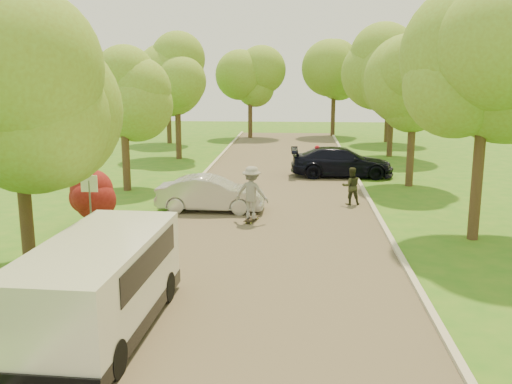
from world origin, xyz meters
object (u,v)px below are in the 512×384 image
(skateboarder, at_px, (252,193))
(person_striped, at_px, (317,160))
(person_olive, at_px, (351,186))
(street_sign, at_px, (90,194))
(dark_sedan, at_px, (342,162))
(silver_sedan, at_px, (211,194))
(minivan, at_px, (100,284))
(longboard, at_px, (252,219))

(skateboarder, bearing_deg, person_striped, -89.46)
(person_striped, relative_size, person_olive, 1.02)
(street_sign, relative_size, person_olive, 1.37)
(dark_sedan, bearing_deg, silver_sedan, 143.38)
(minivan, bearing_deg, skateboarder, 77.39)
(silver_sedan, relative_size, dark_sedan, 0.79)
(minivan, bearing_deg, person_olive, 64.96)
(silver_sedan, xyz_separation_m, skateboarder, (1.76, -1.56, 0.41))
(street_sign, bearing_deg, skateboarder, 27.99)
(dark_sedan, distance_m, skateboarder, 10.41)
(silver_sedan, bearing_deg, person_striped, -27.56)
(minivan, xyz_separation_m, longboard, (2.48, 9.32, -0.96))
(street_sign, xyz_separation_m, skateboarder, (5.09, 2.70, -0.46))
(minivan, distance_m, silver_sedan, 10.91)
(dark_sedan, height_order, longboard, dark_sedan)
(person_striped, bearing_deg, longboard, 90.14)
(minivan, bearing_deg, person_striped, 77.20)
(longboard, height_order, person_striped, person_striped)
(minivan, bearing_deg, dark_sedan, 73.36)
(street_sign, xyz_separation_m, dark_sedan, (9.10, 12.30, -0.78))
(minivan, xyz_separation_m, silver_sedan, (0.73, 10.88, -0.37))
(dark_sedan, distance_m, person_olive, 6.56)
(longboard, bearing_deg, person_olive, -126.31)
(dark_sedan, height_order, person_olive, person_olive)
(silver_sedan, bearing_deg, dark_sedan, -35.09)
(longboard, bearing_deg, silver_sedan, -25.67)
(silver_sedan, relative_size, person_striped, 2.62)
(silver_sedan, distance_m, person_striped, 9.48)
(longboard, xyz_separation_m, person_striped, (2.71, 9.92, 0.70))
(skateboarder, relative_size, person_olive, 1.23)
(skateboarder, bearing_deg, street_sign, 43.83)
(street_sign, xyz_separation_m, silver_sedan, (3.33, 4.26, -0.86))
(dark_sedan, relative_size, longboard, 5.16)
(street_sign, height_order, dark_sedan, street_sign)
(minivan, height_order, person_striped, minivan)
(person_striped, bearing_deg, silver_sedan, 77.29)
(longboard, distance_m, person_striped, 10.31)
(silver_sedan, bearing_deg, longboard, -130.93)
(minivan, distance_m, person_olive, 13.92)
(street_sign, relative_size, person_striped, 1.34)
(person_olive, bearing_deg, longboard, 30.62)
(longboard, relative_size, person_striped, 0.64)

